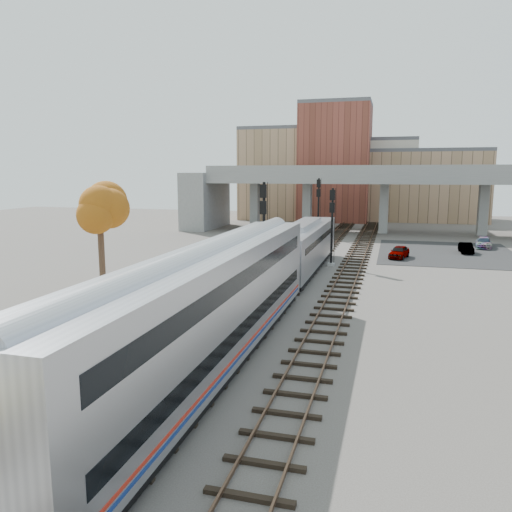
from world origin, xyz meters
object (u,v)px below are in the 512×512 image
at_px(car_a, 399,252).
at_px(car_b, 466,248).
at_px(locomotive, 304,246).
at_px(signal_mast_far, 318,208).
at_px(tree, 99,210).
at_px(car_c, 484,243).
at_px(signal_mast_mid, 332,228).
at_px(coach, 213,306).
at_px(signal_mast_near, 264,233).

distance_m(car_a, car_b, 8.59).
relative_size(locomotive, signal_mast_far, 2.44).
distance_m(tree, car_b, 37.92).
relative_size(signal_mast_far, car_c, 1.91).
xyz_separation_m(signal_mast_mid, car_a, (6.06, 6.06, -2.88)).
bearing_deg(signal_mast_far, coach, -87.34).
height_order(locomotive, signal_mast_mid, signal_mast_mid).
relative_size(tree, car_b, 2.36).
bearing_deg(car_a, coach, -90.17).
height_order(signal_mast_mid, car_c, signal_mast_mid).
height_order(signal_mast_far, car_a, signal_mast_far).
xyz_separation_m(tree, car_b, (27.63, 25.44, -5.27)).
xyz_separation_m(locomotive, coach, (-0.00, -22.61, 0.52)).
distance_m(coach, car_b, 39.87).
xyz_separation_m(coach, car_c, (17.39, 41.51, -2.16)).
height_order(tree, car_b, tree).
bearing_deg(coach, tree, 137.90).
distance_m(locomotive, car_a, 12.31).
relative_size(locomotive, tree, 2.41).
xyz_separation_m(signal_mast_near, car_b, (17.05, 20.03, -3.41)).
distance_m(signal_mast_mid, car_b, 17.37).
relative_size(coach, tree, 3.17).
xyz_separation_m(tree, car_c, (30.06, 30.05, -5.23)).
bearing_deg(coach, car_b, 67.94).
height_order(locomotive, signal_mast_far, signal_mast_far).
bearing_deg(car_c, signal_mast_mid, -125.68).
relative_size(tree, car_c, 1.93).
bearing_deg(tree, car_c, 44.98).
bearing_deg(signal_mast_mid, signal_mast_near, -114.88).
height_order(coach, signal_mast_mid, signal_mast_mid).
relative_size(coach, car_a, 6.79).
bearing_deg(tree, signal_mast_near, 27.08).
distance_m(coach, tree, 17.36).
bearing_deg(car_c, tree, -126.46).
xyz_separation_m(locomotive, signal_mast_near, (-2.10, -5.74, 1.72)).
bearing_deg(locomotive, car_b, 43.71).
distance_m(locomotive, tree, 17.26).
bearing_deg(car_a, signal_mast_mid, -120.94).
height_order(signal_mast_mid, car_b, signal_mast_mid).
height_order(car_a, car_b, car_a).
distance_m(signal_mast_near, car_a, 18.34).
bearing_deg(car_b, tree, -139.40).
relative_size(coach, signal_mast_near, 3.21).
bearing_deg(car_b, car_a, -145.36).
relative_size(car_b, car_c, 0.82).
distance_m(locomotive, car_c, 25.73).
bearing_deg(signal_mast_near, tree, -152.92).
xyz_separation_m(coach, tree, (-12.68, 11.46, 3.06)).
xyz_separation_m(tree, car_a, (20.74, 20.31, -5.19)).
bearing_deg(car_a, car_c, 60.32).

